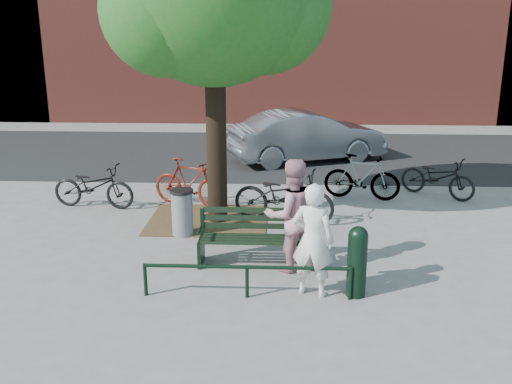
{
  "coord_description": "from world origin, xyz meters",
  "views": [
    {
      "loc": [
        0.47,
        -8.8,
        3.86
      ],
      "look_at": [
        0.03,
        1.0,
        0.97
      ],
      "focal_mm": 40.0,
      "sensor_mm": 36.0,
      "label": 1
    }
  ],
  "objects_px": {
    "person_left": "(313,240)",
    "bollard": "(357,259)",
    "bicycle_c": "(284,196)",
    "parked_car": "(307,136)",
    "person_right": "(291,215)",
    "litter_bin": "(182,212)",
    "park_bench": "(252,236)"
  },
  "relations": [
    {
      "from": "person_right",
      "to": "bollard",
      "type": "height_order",
      "value": "person_right"
    },
    {
      "from": "bollard",
      "to": "bicycle_c",
      "type": "relative_size",
      "value": 0.52
    },
    {
      "from": "parked_car",
      "to": "bollard",
      "type": "bearing_deg",
      "value": 160.85
    },
    {
      "from": "litter_bin",
      "to": "bollard",
      "type": "bearing_deg",
      "value": -38.92
    },
    {
      "from": "person_right",
      "to": "parked_car",
      "type": "relative_size",
      "value": 0.41
    },
    {
      "from": "park_bench",
      "to": "person_right",
      "type": "height_order",
      "value": "person_right"
    },
    {
      "from": "person_right",
      "to": "bicycle_c",
      "type": "height_order",
      "value": "person_right"
    },
    {
      "from": "person_right",
      "to": "litter_bin",
      "type": "bearing_deg",
      "value": -55.44
    },
    {
      "from": "park_bench",
      "to": "bollard",
      "type": "distance_m",
      "value": 1.97
    },
    {
      "from": "park_bench",
      "to": "bicycle_c",
      "type": "relative_size",
      "value": 0.84
    },
    {
      "from": "person_left",
      "to": "bollard",
      "type": "height_order",
      "value": "person_left"
    },
    {
      "from": "person_right",
      "to": "litter_bin",
      "type": "xyz_separation_m",
      "value": [
        -2.03,
        1.49,
        -0.47
      ]
    },
    {
      "from": "litter_bin",
      "to": "park_bench",
      "type": "bearing_deg",
      "value": -42.51
    },
    {
      "from": "parked_car",
      "to": "person_right",
      "type": "bearing_deg",
      "value": 154.13
    },
    {
      "from": "person_right",
      "to": "bollard",
      "type": "xyz_separation_m",
      "value": [
        0.95,
        -0.92,
        -0.35
      ]
    },
    {
      "from": "person_left",
      "to": "person_right",
      "type": "bearing_deg",
      "value": -54.18
    },
    {
      "from": "litter_bin",
      "to": "bicycle_c",
      "type": "distance_m",
      "value": 2.1
    },
    {
      "from": "person_left",
      "to": "bollard",
      "type": "xyz_separation_m",
      "value": [
        0.65,
        -0.01,
        -0.28
      ]
    },
    {
      "from": "person_right",
      "to": "bicycle_c",
      "type": "relative_size",
      "value": 0.89
    },
    {
      "from": "park_bench",
      "to": "parked_car",
      "type": "bearing_deg",
      "value": 80.75
    },
    {
      "from": "bollard",
      "to": "parked_car",
      "type": "relative_size",
      "value": 0.24
    },
    {
      "from": "park_bench",
      "to": "parked_car",
      "type": "xyz_separation_m",
      "value": [
        1.22,
        7.49,
        0.26
      ]
    },
    {
      "from": "park_bench",
      "to": "parked_car",
      "type": "height_order",
      "value": "parked_car"
    },
    {
      "from": "bicycle_c",
      "to": "parked_car",
      "type": "distance_m",
      "value": 5.42
    },
    {
      "from": "person_right",
      "to": "bicycle_c",
      "type": "bearing_deg",
      "value": -106.51
    },
    {
      "from": "bicycle_c",
      "to": "litter_bin",
      "type": "bearing_deg",
      "value": 128.38
    },
    {
      "from": "person_left",
      "to": "bollard",
      "type": "distance_m",
      "value": 0.71
    },
    {
      "from": "park_bench",
      "to": "person_left",
      "type": "distance_m",
      "value": 1.52
    },
    {
      "from": "person_left",
      "to": "bicycle_c",
      "type": "relative_size",
      "value": 0.83
    },
    {
      "from": "person_right",
      "to": "parked_car",
      "type": "height_order",
      "value": "person_right"
    },
    {
      "from": "person_right",
      "to": "bicycle_c",
      "type": "distance_m",
      "value": 2.38
    },
    {
      "from": "park_bench",
      "to": "bollard",
      "type": "relative_size",
      "value": 1.61
    }
  ]
}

